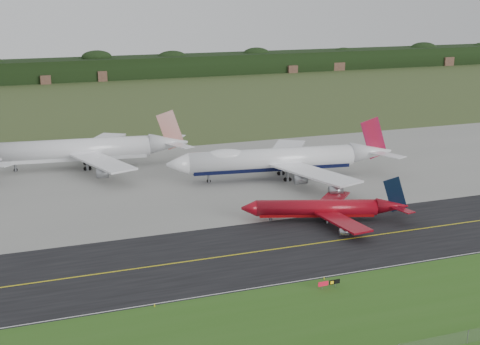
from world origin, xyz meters
name	(u,v)px	position (x,y,z in m)	size (l,w,h in m)	color
ground	(295,239)	(0.00, 0.00, 0.00)	(600.00, 600.00, 0.00)	#3A4E24
grass_verge	(385,311)	(0.00, -35.00, 0.01)	(400.00, 30.00, 0.01)	#305E1B
taxiway	(303,245)	(0.00, -4.00, 0.01)	(400.00, 32.00, 0.02)	black
apron	(219,177)	(0.00, 51.00, 0.01)	(400.00, 78.00, 0.01)	gray
taxiway_centreline	(303,245)	(0.00, -4.00, 0.03)	(400.00, 0.40, 0.00)	gold
taxiway_edge_line	(339,274)	(0.00, -19.50, 0.03)	(400.00, 0.25, 0.00)	silver
perimeter_fence	(434,344)	(0.00, -48.00, 1.10)	(320.00, 0.10, 320.00)	slate
horizon_treeline	(98,70)	(0.00, 273.76, 5.47)	(700.00, 25.00, 12.00)	black
jet_ba_747	(280,159)	(15.18, 43.69, 5.51)	(64.44, 52.98, 16.20)	white
jet_red_737	(326,208)	(11.28, 8.22, 2.83)	(36.98, 29.34, 10.24)	maroon
jet_star_tail	(85,150)	(-33.50, 73.93, 5.37)	(61.10, 50.80, 16.11)	white
taxiway_sign	(329,283)	(-4.51, -24.00, 1.00)	(4.26, 0.29, 1.42)	slate
edge_marker_left	(155,305)	(-34.90, -20.50, 0.25)	(0.16, 0.16, 0.50)	yellow
edge_marker_center	(324,278)	(-3.65, -20.50, 0.25)	(0.16, 0.16, 0.50)	yellow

